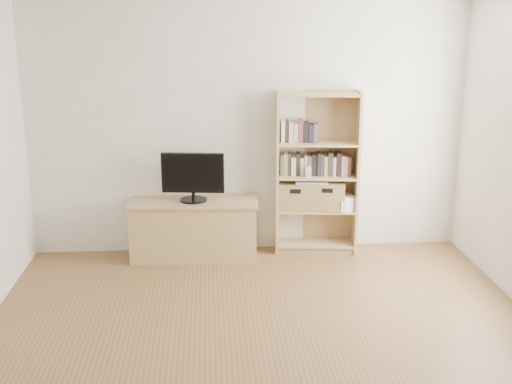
{
  "coord_description": "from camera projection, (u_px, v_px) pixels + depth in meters",
  "views": [
    {
      "loc": [
        -0.41,
        -4.0,
        2.48
      ],
      "look_at": [
        0.04,
        1.9,
        0.79
      ],
      "focal_mm": 45.0,
      "sensor_mm": 36.0,
      "label": 1
    }
  ],
  "objects": [
    {
      "name": "books_row_mid",
      "position": [
        317.0,
        165.0,
        6.61
      ],
      "size": [
        0.78,
        0.26,
        0.21
      ],
      "primitive_type": "cube",
      "rotation": [
        0.0,
        0.0,
        -0.14
      ],
      "color": "#514D46",
      "rests_on": "bookshelf"
    },
    {
      "name": "baby_monitor",
      "position": [
        309.0,
        173.0,
        6.52
      ],
      "size": [
        0.06,
        0.04,
        0.1
      ],
      "primitive_type": "cube",
      "rotation": [
        0.0,
        0.0,
        -0.24
      ],
      "color": "white",
      "rests_on": "bookshelf"
    },
    {
      "name": "basket_right",
      "position": [
        326.0,
        195.0,
        6.67
      ],
      "size": [
        0.39,
        0.34,
        0.3
      ],
      "primitive_type": "cube",
      "rotation": [
        0.0,
        0.0,
        -0.13
      ],
      "color": "olive",
      "rests_on": "bookshelf"
    },
    {
      "name": "books_row_upper",
      "position": [
        300.0,
        133.0,
        6.53
      ],
      "size": [
        0.37,
        0.17,
        0.19
      ],
      "primitive_type": "cube",
      "rotation": [
        0.0,
        0.0,
        -0.12
      ],
      "color": "#514D46",
      "rests_on": "bookshelf"
    },
    {
      "name": "basket_left",
      "position": [
        295.0,
        195.0,
        6.68
      ],
      "size": [
        0.37,
        0.32,
        0.28
      ],
      "primitive_type": "cube",
      "rotation": [
        0.0,
        0.0,
        -0.1
      ],
      "color": "olive",
      "rests_on": "bookshelf"
    },
    {
      "name": "television",
      "position": [
        193.0,
        177.0,
        6.44
      ],
      "size": [
        0.63,
        0.13,
        0.49
      ],
      "primitive_type": "cube",
      "rotation": [
        0.0,
        0.0,
        -0.12
      ],
      "color": "black",
      "rests_on": "tv_stand"
    },
    {
      "name": "tv_stand",
      "position": [
        194.0,
        230.0,
        6.59
      ],
      "size": [
        1.3,
        0.55,
        0.58
      ],
      "primitive_type": "cube",
      "rotation": [
        0.0,
        0.0,
        -0.06
      ],
      "color": "#A88456",
      "rests_on": "floor"
    },
    {
      "name": "bookshelf",
      "position": [
        317.0,
        173.0,
        6.62
      ],
      "size": [
        0.87,
        0.38,
        1.69
      ],
      "primitive_type": "cube",
      "rotation": [
        0.0,
        0.0,
        -0.1
      ],
      "color": "#A88456",
      "rests_on": "floor"
    },
    {
      "name": "magazine_stack",
      "position": [
        344.0,
        203.0,
        6.69
      ],
      "size": [
        0.25,
        0.31,
        0.13
      ],
      "primitive_type": "cube",
      "rotation": [
        0.0,
        0.0,
        0.23
      ],
      "color": "silver",
      "rests_on": "bookshelf"
    },
    {
      "name": "back_wall",
      "position": [
        248.0,
        128.0,
        6.59
      ],
      "size": [
        4.5,
        0.02,
        2.6
      ],
      "primitive_type": "cube",
      "color": "beige",
      "rests_on": "floor"
    },
    {
      "name": "laptop",
      "position": [
        312.0,
        181.0,
        6.63
      ],
      "size": [
        0.37,
        0.29,
        0.03
      ],
      "primitive_type": "cube",
      "rotation": [
        0.0,
        0.0,
        -0.21
      ],
      "color": "white",
      "rests_on": "basket_left"
    },
    {
      "name": "floor",
      "position": [
        271.0,
        372.0,
        4.55
      ],
      "size": [
        4.5,
        5.0,
        0.01
      ],
      "primitive_type": "cube",
      "color": "brown",
      "rests_on": "ground"
    }
  ]
}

